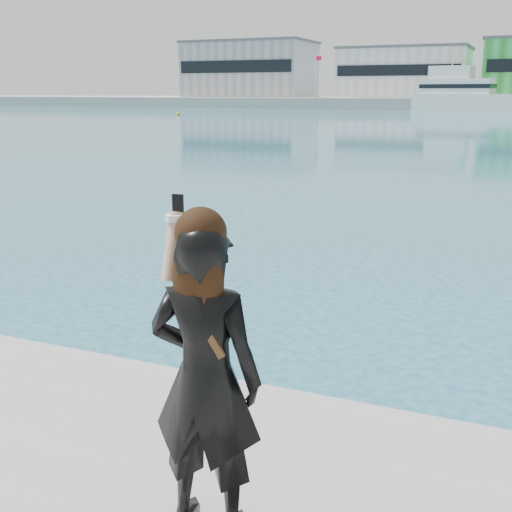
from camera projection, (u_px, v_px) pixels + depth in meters
The scene contains 6 objects.
warehouse_grey_left at pixel (250, 69), 137.80m from camera, with size 26.52×16.36×11.50m.
warehouse_white at pixel (404, 72), 125.56m from camera, with size 24.48×15.35×9.50m.
flagpole_left at pixel (316, 74), 125.42m from camera, with size 1.28×0.16×8.00m.
motor_yacht at pixel (460, 94), 107.27m from camera, with size 21.16×8.88×9.57m.
buoy_far at pixel (178, 115), 87.49m from camera, with size 0.50×0.50×0.50m, color #D5C20B.
woman at pixel (205, 369), 3.45m from camera, with size 0.67×0.46×1.85m.
Camera 1 is at (2.27, -3.58, 3.19)m, focal length 45.00 mm.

